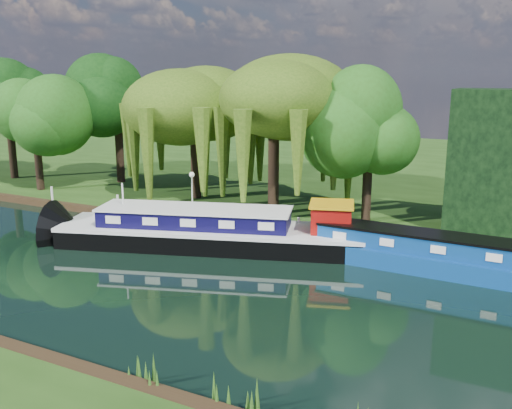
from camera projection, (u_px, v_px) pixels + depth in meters
The scene contains 15 objects.
ground at pixel (69, 261), 28.83m from camera, with size 120.00×120.00×0.00m, color black.
far_bank at pixel (317, 163), 58.16m from camera, with size 120.00×52.00×0.45m, color #1E3D10.
dutch_barge at pixel (214, 231), 31.03m from camera, with size 17.07×8.82×3.53m.
narrowboat at pixel (416, 254), 27.68m from camera, with size 13.78×2.60×2.00m.
white_cruiser at pixel (480, 277), 26.57m from camera, with size 2.03×2.35×1.24m, color silver.
willow_left at pixel (194, 108), 39.98m from camera, with size 7.35×7.35×8.81m.
willow_right at pixel (274, 109), 35.30m from camera, with size 7.48×7.48×9.11m.
tree_far_left at pixel (34, 115), 42.93m from camera, with size 5.23×5.23×8.42m.
tree_far_back at pixel (8, 104), 47.70m from camera, with size 5.37×5.37×9.03m.
tree_far_mid at pixel (117, 102), 45.84m from camera, with size 5.77×5.77×9.44m.
tree_far_right at pixel (369, 131), 33.56m from camera, with size 4.88×4.88×7.98m.
conifer_hedge at pixel (507, 163), 31.39m from camera, with size 6.00×3.00×8.00m, color black.
lamppost at pixel (192, 181), 37.13m from camera, with size 0.36×0.36×2.56m.
mooring_posts at pixel (161, 208), 36.10m from camera, with size 19.16×0.16×1.00m.
reeds_near at pixel (51, 341), 19.07m from camera, with size 33.70×1.50×1.10m.
Camera 1 is at (21.05, -19.97, 9.35)m, focal length 40.00 mm.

